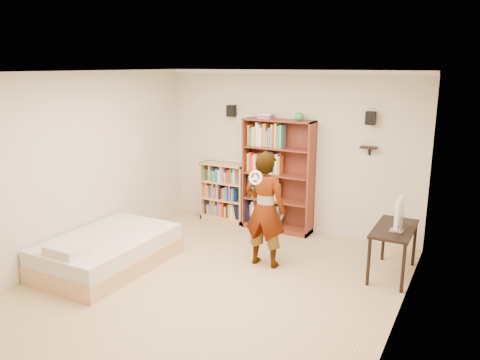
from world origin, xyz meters
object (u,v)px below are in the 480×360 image
(daybed, at_px, (108,248))
(person, at_px, (265,209))
(low_bookshelf, at_px, (224,192))
(computer_desk, at_px, (393,251))
(tall_bookshelf, at_px, (278,176))

(daybed, relative_size, person, 1.16)
(low_bookshelf, bearing_deg, person, -43.91)
(low_bookshelf, distance_m, daybed, 2.58)
(person, bearing_deg, daybed, 29.08)
(computer_desk, height_order, daybed, computer_desk)
(low_bookshelf, relative_size, computer_desk, 1.06)
(low_bookshelf, distance_m, computer_desk, 3.30)
(computer_desk, bearing_deg, tall_bookshelf, 156.41)
(daybed, distance_m, person, 2.28)
(tall_bookshelf, xyz_separation_m, low_bookshelf, (-1.07, 0.02, -0.42))
(low_bookshelf, xyz_separation_m, person, (1.49, -1.44, 0.29))
(computer_desk, distance_m, daybed, 3.93)
(tall_bookshelf, height_order, low_bookshelf, tall_bookshelf)
(daybed, bearing_deg, computer_desk, 24.10)
(computer_desk, xyz_separation_m, daybed, (-3.59, -1.61, -0.06))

